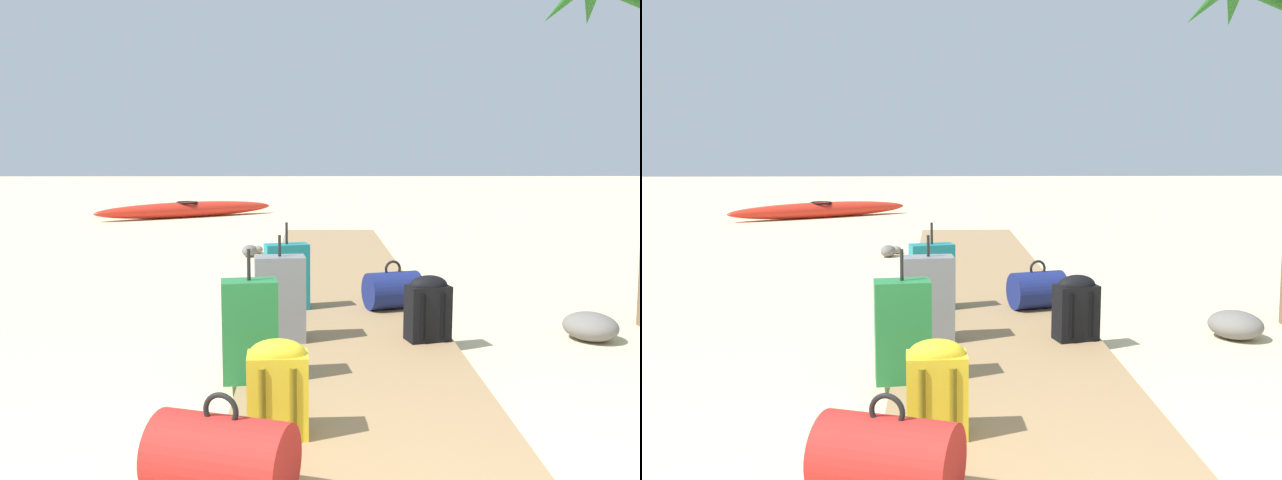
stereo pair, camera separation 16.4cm
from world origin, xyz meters
TOP-DOWN VIEW (x-y plane):
  - ground_plane at (0.00, 4.20)m, footprint 60.00×60.00m
  - boardwalk at (0.00, 5.25)m, footprint 1.60×10.50m
  - backpack_yellow at (-0.50, 1.64)m, footprint 0.33×0.23m
  - duffel_bag_red at (-0.71, 0.98)m, footprint 0.69×0.54m
  - suitcase_green at (-0.72, 2.49)m, footprint 0.38×0.26m
  - suitcase_teal at (-0.56, 4.44)m, footprint 0.44×0.29m
  - suitcase_grey at (-0.57, 3.39)m, footprint 0.41×0.26m
  - backpack_black at (0.59, 3.40)m, footprint 0.37×0.27m
  - duffel_bag_navy at (0.44, 4.45)m, footprint 0.58×0.48m
  - kayak at (-3.16, 13.46)m, footprint 3.84×2.48m
  - rock_left_mid at (-1.24, 7.97)m, footprint 0.27×0.34m
  - rock_right_near at (1.99, 3.65)m, footprint 0.60×0.61m
  - rock_left_far at (-1.14, 8.26)m, footprint 0.21×0.22m

SIDE VIEW (x-z plane):
  - ground_plane at x=0.00m, z-range 0.00..0.00m
  - boardwalk at x=0.00m, z-range 0.00..0.08m
  - rock_left_far at x=-1.14m, z-range 0.00..0.12m
  - rock_left_mid at x=-1.24m, z-range 0.00..0.17m
  - rock_right_near at x=1.99m, z-range 0.00..0.24m
  - kayak at x=-3.16m, z-range 0.00..0.36m
  - duffel_bag_navy at x=0.44m, z-range 0.03..0.49m
  - duffel_bag_red at x=-0.71m, z-range 0.03..0.51m
  - backpack_black at x=0.59m, z-range 0.09..0.62m
  - backpack_yellow at x=-0.50m, z-range 0.09..0.62m
  - suitcase_teal at x=-0.56m, z-range -0.02..0.80m
  - suitcase_green at x=-0.72m, z-range -0.02..0.85m
  - suitcase_grey at x=-0.57m, z-range 0.00..0.84m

